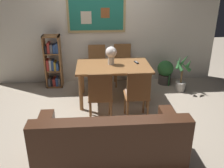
# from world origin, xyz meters

# --- Properties ---
(ground_plane) EXTENTS (12.00, 12.00, 0.00)m
(ground_plane) POSITION_xyz_m (0.00, 0.00, 0.00)
(ground_plane) COLOR tan
(wall_back_with_painting) EXTENTS (5.20, 0.14, 2.60)m
(wall_back_with_painting) POSITION_xyz_m (-0.00, 1.58, 1.31)
(wall_back_with_painting) COLOR silver
(wall_back_with_painting) RESTS_ON ground_plane
(dining_table) EXTENTS (1.41, 0.92, 0.73)m
(dining_table) POSITION_xyz_m (0.14, 0.49, 0.63)
(dining_table) COLOR brown
(dining_table) RESTS_ON ground_plane
(dining_chair_near_left) EXTENTS (0.40, 0.41, 0.91)m
(dining_chair_near_left) POSITION_xyz_m (-0.14, -0.35, 0.54)
(dining_chair_near_left) COLOR brown
(dining_chair_near_left) RESTS_ON ground_plane
(dining_chair_near_right) EXTENTS (0.40, 0.41, 0.91)m
(dining_chair_near_right) POSITION_xyz_m (0.47, -0.35, 0.54)
(dining_chair_near_right) COLOR brown
(dining_chair_near_right) RESTS_ON ground_plane
(dining_chair_far_right) EXTENTS (0.40, 0.41, 0.91)m
(dining_chair_far_right) POSITION_xyz_m (0.43, 1.33, 0.54)
(dining_chair_far_right) COLOR brown
(dining_chair_far_right) RESTS_ON ground_plane
(dining_chair_far_left) EXTENTS (0.40, 0.41, 0.91)m
(dining_chair_far_left) POSITION_xyz_m (-0.16, 1.28, 0.54)
(dining_chair_far_left) COLOR brown
(dining_chair_far_left) RESTS_ON ground_plane
(leather_couch) EXTENTS (1.80, 0.84, 0.84)m
(leather_couch) POSITION_xyz_m (-0.07, -1.45, 0.31)
(leather_couch) COLOR #472819
(leather_couch) RESTS_ON ground_plane
(bookshelf) EXTENTS (0.36, 0.28, 1.16)m
(bookshelf) POSITION_xyz_m (-1.12, 1.28, 0.55)
(bookshelf) COLOR brown
(bookshelf) RESTS_ON ground_plane
(potted_ivy) EXTENTS (0.36, 0.36, 0.60)m
(potted_ivy) POSITION_xyz_m (1.40, 1.23, 0.29)
(potted_ivy) COLOR #4C4742
(potted_ivy) RESTS_ON ground_plane
(potted_palm) EXTENTS (0.36, 0.35, 0.81)m
(potted_palm) POSITION_xyz_m (1.64, 0.79, 0.35)
(potted_palm) COLOR #B2ADA3
(potted_palm) RESTS_ON ground_plane
(flower_vase) EXTENTS (0.22, 0.21, 0.35)m
(flower_vase) POSITION_xyz_m (0.11, 0.55, 0.94)
(flower_vase) COLOR beige
(flower_vase) RESTS_ON dining_table
(tv_remote) EXTENTS (0.08, 0.16, 0.02)m
(tv_remote) POSITION_xyz_m (0.61, 0.60, 0.74)
(tv_remote) COLOR black
(tv_remote) RESTS_ON dining_table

